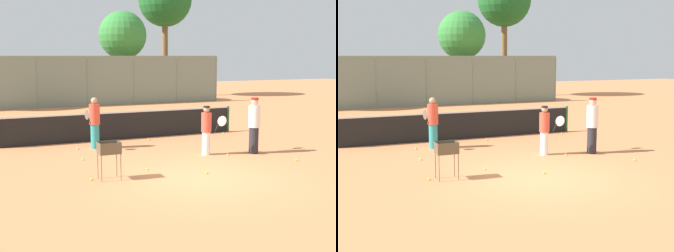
# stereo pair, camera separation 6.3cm
# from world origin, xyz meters

# --- Properties ---
(ground_plane) EXTENTS (80.00, 80.00, 0.00)m
(ground_plane) POSITION_xyz_m (0.00, 0.00, 0.00)
(ground_plane) COLOR #D37F4C
(tennis_net) EXTENTS (9.21, 0.10, 1.07)m
(tennis_net) POSITION_xyz_m (0.00, 6.32, 0.56)
(tennis_net) COLOR #26592D
(tennis_net) RESTS_ON ground_plane
(back_fence) EXTENTS (21.50, 0.08, 3.14)m
(back_fence) POSITION_xyz_m (0.00, 18.35, 1.57)
(back_fence) COLOR gray
(back_fence) RESTS_ON ground_plane
(tree_0) EXTENTS (3.26, 3.26, 6.17)m
(tree_0) POSITION_xyz_m (4.54, 20.39, 4.51)
(tree_0) COLOR brown
(tree_0) RESTS_ON ground_plane
(tree_1) EXTENTS (4.13, 4.13, 9.46)m
(tree_1) POSITION_xyz_m (8.90, 23.28, 7.32)
(tree_1) COLOR brown
(tree_1) RESTS_ON ground_plane
(player_white_outfit) EXTENTS (0.69, 0.75, 1.76)m
(player_white_outfit) POSITION_xyz_m (-1.49, 5.01, 0.90)
(player_white_outfit) COLOR teal
(player_white_outfit) RESTS_ON ground_plane
(player_red_cap) EXTENTS (0.67, 0.69, 1.58)m
(player_red_cap) POSITION_xyz_m (1.53, 2.56, 0.82)
(player_red_cap) COLOR white
(player_red_cap) RESTS_ON ground_plane
(player_yellow_shirt) EXTENTS (0.76, 0.70, 1.82)m
(player_yellow_shirt) POSITION_xyz_m (3.06, 2.16, 0.95)
(player_yellow_shirt) COLOR #26262D
(player_yellow_shirt) RESTS_ON ground_plane
(ball_cart) EXTENTS (0.56, 0.41, 0.98)m
(ball_cart) POSITION_xyz_m (-2.20, 0.91, 0.74)
(ball_cart) COLOR brown
(ball_cart) RESTS_ON ground_plane
(tennis_ball_0) EXTENTS (0.07, 0.07, 0.07)m
(tennis_ball_0) POSITION_xyz_m (0.76, 5.70, 0.03)
(tennis_ball_0) COLOR #D1E54C
(tennis_ball_0) RESTS_ON ground_plane
(tennis_ball_1) EXTENTS (0.07, 0.07, 0.07)m
(tennis_ball_1) POSITION_xyz_m (2.08, 2.15, 0.03)
(tennis_ball_1) COLOR #D1E54C
(tennis_ball_1) RESTS_ON ground_plane
(tennis_ball_2) EXTENTS (0.07, 0.07, 0.07)m
(tennis_ball_2) POSITION_xyz_m (3.62, 0.69, 0.03)
(tennis_ball_2) COLOR #D1E54C
(tennis_ball_2) RESTS_ON ground_plane
(tennis_ball_3) EXTENTS (0.07, 0.07, 0.07)m
(tennis_ball_3) POSITION_xyz_m (0.38, 0.39, 0.03)
(tennis_ball_3) COLOR #D1E54C
(tennis_ball_3) RESTS_ON ground_plane
(tennis_ball_4) EXTENTS (0.07, 0.07, 0.07)m
(tennis_ball_4) POSITION_xyz_m (4.04, 5.80, 0.03)
(tennis_ball_4) COLOR #D1E54C
(tennis_ball_4) RESTS_ON ground_plane
(tennis_ball_5) EXTENTS (0.07, 0.07, 0.07)m
(tennis_ball_5) POSITION_xyz_m (-2.31, 3.34, 0.03)
(tennis_ball_5) COLOR #D1E54C
(tennis_ball_5) RESTS_ON ground_plane
(tennis_ball_6) EXTENTS (0.07, 0.07, 0.07)m
(tennis_ball_6) POSITION_xyz_m (-0.96, 1.41, 0.03)
(tennis_ball_6) COLOR #D1E54C
(tennis_ball_6) RESTS_ON ground_plane
(tennis_ball_7) EXTENTS (0.07, 0.07, 0.07)m
(tennis_ball_7) POSITION_xyz_m (-2.10, 5.03, 0.03)
(tennis_ball_7) COLOR #D1E54C
(tennis_ball_7) RESTS_ON ground_plane
(tennis_ball_8) EXTENTS (0.07, 0.07, 0.07)m
(tennis_ball_8) POSITION_xyz_m (-2.65, 0.98, 0.03)
(tennis_ball_8) COLOR #D1E54C
(tennis_ball_8) RESTS_ON ground_plane
(parked_car) EXTENTS (4.20, 1.70, 1.60)m
(parked_car) POSITION_xyz_m (5.16, 21.29, 0.66)
(parked_car) COLOR #3F4C8C
(parked_car) RESTS_ON ground_plane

